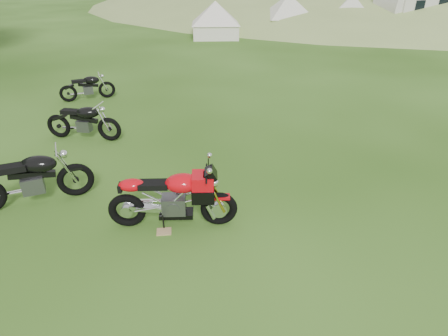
{
  "coord_description": "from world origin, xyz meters",
  "views": [
    {
      "loc": [
        -0.71,
        -5.47,
        3.75
      ],
      "look_at": [
        -0.31,
        0.4,
        0.57
      ],
      "focal_mm": 30.0,
      "sensor_mm": 36.0,
      "label": 1
    }
  ],
  "objects_px": {
    "vintage_moto_a": "(30,178)",
    "tent_mid": "(288,12)",
    "plywood_board": "(164,232)",
    "vintage_moto_b": "(83,121)",
    "sport_motorcycle": "(172,194)",
    "vintage_moto_d": "(87,86)",
    "tent_left": "(215,18)",
    "tent_right": "(351,12)",
    "caravan": "(417,11)"
  },
  "relations": [
    {
      "from": "vintage_moto_d",
      "to": "tent_mid",
      "type": "bearing_deg",
      "value": 38.2
    },
    {
      "from": "vintage_moto_b",
      "to": "tent_left",
      "type": "distance_m",
      "value": 15.26
    },
    {
      "from": "tent_left",
      "to": "tent_right",
      "type": "xyz_separation_m",
      "value": [
        8.75,
        1.73,
        0.06
      ]
    },
    {
      "from": "sport_motorcycle",
      "to": "tent_right",
      "type": "height_order",
      "value": "tent_right"
    },
    {
      "from": "plywood_board",
      "to": "tent_right",
      "type": "distance_m",
      "value": 22.88
    },
    {
      "from": "plywood_board",
      "to": "caravan",
      "type": "relative_size",
      "value": 0.04
    },
    {
      "from": "plywood_board",
      "to": "vintage_moto_d",
      "type": "xyz_separation_m",
      "value": [
        -2.88,
        6.98,
        0.42
      ]
    },
    {
      "from": "vintage_moto_a",
      "to": "vintage_moto_b",
      "type": "distance_m",
      "value": 2.86
    },
    {
      "from": "caravan",
      "to": "sport_motorcycle",
      "type": "bearing_deg",
      "value": -142.7
    },
    {
      "from": "vintage_moto_b",
      "to": "tent_mid",
      "type": "bearing_deg",
      "value": 75.68
    },
    {
      "from": "vintage_moto_d",
      "to": "caravan",
      "type": "xyz_separation_m",
      "value": [
        17.43,
        12.81,
        0.83
      ]
    },
    {
      "from": "sport_motorcycle",
      "to": "vintage_moto_b",
      "type": "bearing_deg",
      "value": 124.77
    },
    {
      "from": "sport_motorcycle",
      "to": "vintage_moto_d",
      "type": "distance_m",
      "value": 7.44
    },
    {
      "from": "plywood_board",
      "to": "vintage_moto_a",
      "type": "xyz_separation_m",
      "value": [
        -2.34,
        0.98,
        0.52
      ]
    },
    {
      "from": "plywood_board",
      "to": "tent_left",
      "type": "xyz_separation_m",
      "value": [
        1.74,
        18.57,
        1.11
      ]
    },
    {
      "from": "sport_motorcycle",
      "to": "plywood_board",
      "type": "relative_size",
      "value": 8.41
    },
    {
      "from": "sport_motorcycle",
      "to": "tent_mid",
      "type": "relative_size",
      "value": 0.71
    },
    {
      "from": "vintage_moto_a",
      "to": "tent_mid",
      "type": "bearing_deg",
      "value": 46.94
    },
    {
      "from": "tent_left",
      "to": "vintage_moto_a",
      "type": "bearing_deg",
      "value": -101.97
    },
    {
      "from": "vintage_moto_d",
      "to": "tent_mid",
      "type": "height_order",
      "value": "tent_mid"
    },
    {
      "from": "plywood_board",
      "to": "vintage_moto_a",
      "type": "bearing_deg",
      "value": 157.22
    },
    {
      "from": "vintage_moto_d",
      "to": "caravan",
      "type": "height_order",
      "value": "caravan"
    },
    {
      "from": "plywood_board",
      "to": "tent_mid",
      "type": "bearing_deg",
      "value": 72.65
    },
    {
      "from": "vintage_moto_d",
      "to": "tent_left",
      "type": "xyz_separation_m",
      "value": [
        4.61,
        11.58,
        0.69
      ]
    },
    {
      "from": "plywood_board",
      "to": "vintage_moto_b",
      "type": "height_order",
      "value": "vintage_moto_b"
    },
    {
      "from": "vintage_moto_b",
      "to": "tent_right",
      "type": "relative_size",
      "value": 0.67
    },
    {
      "from": "vintage_moto_d",
      "to": "caravan",
      "type": "distance_m",
      "value": 21.64
    },
    {
      "from": "tent_mid",
      "to": "vintage_moto_d",
      "type": "bearing_deg",
      "value": -128.98
    },
    {
      "from": "caravan",
      "to": "vintage_moto_d",
      "type": "bearing_deg",
      "value": -160.09
    },
    {
      "from": "plywood_board",
      "to": "caravan",
      "type": "xyz_separation_m",
      "value": [
        14.55,
        19.79,
        1.25
      ]
    },
    {
      "from": "tent_right",
      "to": "sport_motorcycle",
      "type": "bearing_deg",
      "value": -97.8
    },
    {
      "from": "vintage_moto_a",
      "to": "vintage_moto_d",
      "type": "bearing_deg",
      "value": 76.07
    },
    {
      "from": "sport_motorcycle",
      "to": "plywood_board",
      "type": "distance_m",
      "value": 0.63
    },
    {
      "from": "sport_motorcycle",
      "to": "vintage_moto_a",
      "type": "bearing_deg",
      "value": 164.42
    },
    {
      "from": "vintage_moto_b",
      "to": "tent_left",
      "type": "height_order",
      "value": "tent_left"
    },
    {
      "from": "vintage_moto_b",
      "to": "caravan",
      "type": "xyz_separation_m",
      "value": [
        16.74,
        15.95,
        0.78
      ]
    },
    {
      "from": "vintage_moto_b",
      "to": "caravan",
      "type": "relative_size",
      "value": 0.34
    },
    {
      "from": "plywood_board",
      "to": "vintage_moto_d",
      "type": "distance_m",
      "value": 7.57
    },
    {
      "from": "tent_left",
      "to": "tent_right",
      "type": "relative_size",
      "value": 0.95
    },
    {
      "from": "tent_right",
      "to": "tent_left",
      "type": "bearing_deg",
      "value": -149.44
    },
    {
      "from": "vintage_moto_b",
      "to": "vintage_moto_d",
      "type": "height_order",
      "value": "vintage_moto_b"
    },
    {
      "from": "sport_motorcycle",
      "to": "tent_left",
      "type": "distance_m",
      "value": 18.45
    },
    {
      "from": "tent_mid",
      "to": "caravan",
      "type": "bearing_deg",
      "value": -12.41
    },
    {
      "from": "tent_mid",
      "to": "vintage_moto_a",
      "type": "bearing_deg",
      "value": -118.9
    },
    {
      "from": "tent_mid",
      "to": "sport_motorcycle",
      "type": "bearing_deg",
      "value": -111.99
    },
    {
      "from": "sport_motorcycle",
      "to": "plywood_board",
      "type": "bearing_deg",
      "value": -126.87
    },
    {
      "from": "vintage_moto_b",
      "to": "tent_right",
      "type": "xyz_separation_m",
      "value": [
        12.68,
        16.46,
        0.7
      ]
    },
    {
      "from": "tent_mid",
      "to": "tent_left",
      "type": "bearing_deg",
      "value": -159.34
    },
    {
      "from": "sport_motorcycle",
      "to": "caravan",
      "type": "bearing_deg",
      "value": 55.71
    },
    {
      "from": "vintage_moto_d",
      "to": "sport_motorcycle",
      "type": "bearing_deg",
      "value": -83.65
    }
  ]
}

